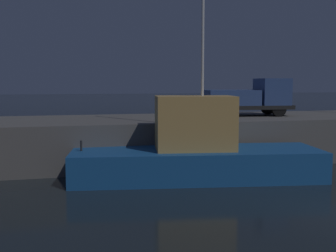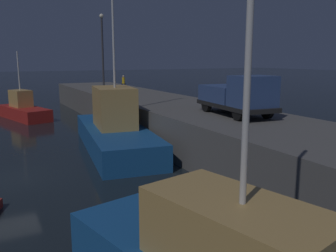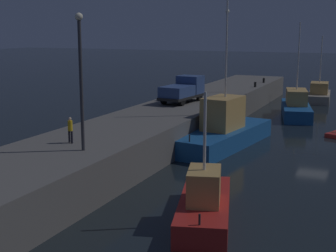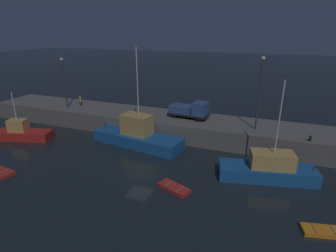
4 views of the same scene
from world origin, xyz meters
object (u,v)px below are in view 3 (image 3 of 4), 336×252
lamp_post_west (81,71)px  dockworker (70,128)px  fishing_trawler_red (296,107)px  utility_truck (183,90)px  lamp_post_east (227,45)px  bollard_central (255,84)px  fishing_boat_orange (319,94)px  bollard_west (264,80)px  fishing_boat_blue (204,204)px  fishing_boat_white (223,131)px

lamp_post_west → dockworker: bearing=54.2°
lamp_post_west → dockworker: 4.22m
fishing_trawler_red → utility_truck: bearing=140.9°
lamp_post_east → dockworker: 27.94m
lamp_post_east → bollard_central: 7.93m
fishing_boat_orange → dockworker: (-42.76, 9.53, 2.54)m
lamp_post_east → bollard_west: 12.29m
fishing_boat_blue → utility_truck: (21.20, 9.72, 2.85)m
utility_truck → bollard_central: 15.33m
bollard_west → bollard_central: bollard_central is taller
fishing_boat_white → lamp_post_east: fishing_boat_white is taller
dockworker → bollard_west: dockworker is taller
bollard_west → fishing_boat_blue: bearing=-170.9°
fishing_trawler_red → utility_truck: fishing_trawler_red is taller
lamp_post_east → dockworker: size_ratio=5.57×
fishing_boat_orange → lamp_post_east: bearing=151.7°
lamp_post_west → fishing_boat_blue: bearing=-99.3°
dockworker → bollard_west: (38.76, -3.01, -0.61)m
fishing_boat_white → fishing_boat_orange: size_ratio=1.46×
fishing_boat_blue → fishing_boat_white: (15.76, 4.01, 0.37)m
utility_truck → fishing_trawler_red: bearing=-39.1°
utility_truck → dockworker: bearing=-179.7°
fishing_boat_white → bollard_central: bearing=6.9°
bollard_central → fishing_boat_blue: bearing=-169.9°
lamp_post_east → utility_truck: bearing=170.8°
fishing_boat_orange → fishing_trawler_red: bearing=176.6°
fishing_boat_orange → dockworker: bearing=167.4°
fishing_boat_white → utility_truck: fishing_boat_white is taller
fishing_trawler_red → dockworker: fishing_trawler_red is taller
fishing_boat_white → fishing_boat_orange: bearing=-7.5°
bollard_west → dockworker: bearing=175.6°
fishing_boat_orange → bollard_central: size_ratio=14.13×
lamp_post_west → fishing_boat_white: bearing=-15.1°
fishing_trawler_red → fishing_boat_blue: (-32.08, -0.87, -0.20)m
fishing_boat_blue → fishing_boat_orange: fishing_boat_orange is taller
fishing_trawler_red → fishing_boat_orange: 13.25m
bollard_central → fishing_trawler_red: bearing=-126.0°
fishing_boat_white → bollard_central: 20.60m
lamp_post_west → bollard_central: 35.14m
fishing_boat_white → utility_truck: (5.44, 5.71, 2.48)m
fishing_boat_orange → utility_truck: 26.11m
fishing_trawler_red → bollard_central: 7.14m
fishing_boat_blue → fishing_boat_white: bearing=14.3°
bollard_west → bollard_central: bearing=-178.2°
fishing_boat_blue → bollard_central: (36.15, 6.47, 1.97)m
bollard_central → bollard_west: bearing=1.8°
lamp_post_west → utility_truck: 20.27m
lamp_post_east → utility_truck: size_ratio=1.52×
fishing_boat_orange → bollard_west: 7.90m
fishing_boat_blue → lamp_post_west: lamp_post_west is taller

